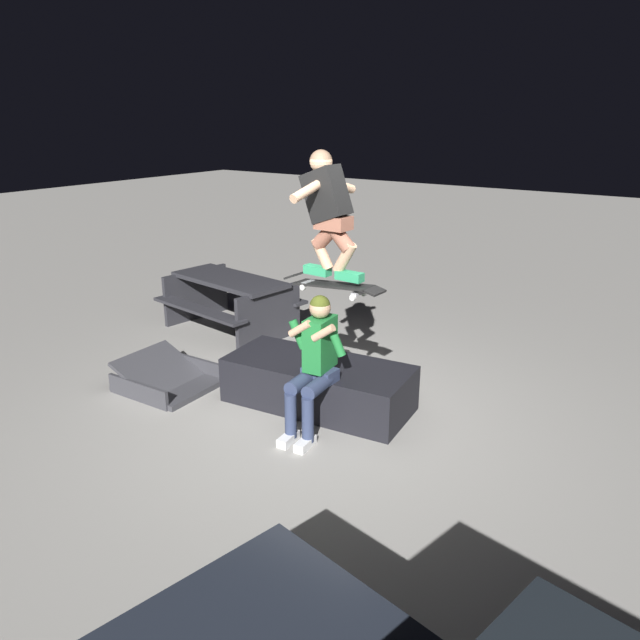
% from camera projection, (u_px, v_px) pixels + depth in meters
% --- Properties ---
extents(ground_plane, '(40.00, 40.00, 0.00)m').
position_uv_depth(ground_plane, '(318.00, 416.00, 6.11)').
color(ground_plane, gray).
extents(ledge_box_main, '(1.98, 1.02, 0.47)m').
position_uv_depth(ledge_box_main, '(318.00, 384.00, 6.26)').
color(ledge_box_main, black).
rests_on(ledge_box_main, ground).
extents(person_sitting_on_ledge, '(0.60, 0.77, 1.31)m').
position_uv_depth(person_sitting_on_ledge, '(315.00, 359.00, 5.62)').
color(person_sitting_on_ledge, '#2D3856').
rests_on(person_sitting_on_ledge, ground).
extents(skateboard, '(1.03, 0.24, 0.13)m').
position_uv_depth(skateboard, '(333.00, 285.00, 5.57)').
color(skateboard, black).
extents(skater_airborne, '(0.62, 0.89, 1.12)m').
position_uv_depth(skater_airborne, '(328.00, 209.00, 5.38)').
color(skater_airborne, '#2D9E66').
extents(kicker_ramp, '(0.98, 0.89, 0.44)m').
position_uv_depth(kicker_ramp, '(168.00, 381.00, 6.72)').
color(kicker_ramp, '#38383D').
rests_on(kicker_ramp, ground).
extents(picnic_table_back, '(1.86, 1.55, 0.75)m').
position_uv_depth(picnic_table_back, '(230.00, 295.00, 8.39)').
color(picnic_table_back, '#28282D').
rests_on(picnic_table_back, ground).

